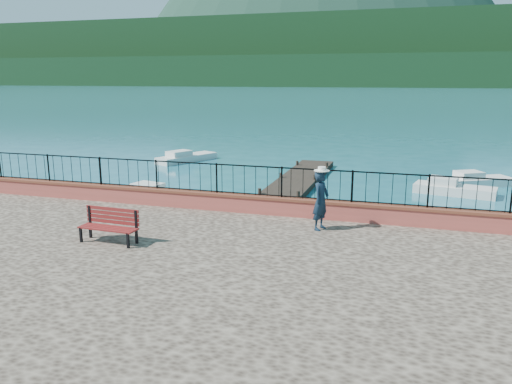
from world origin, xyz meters
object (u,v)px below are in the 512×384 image
Objects in this scene: boat_1 at (455,186)px; boat_3 at (187,155)px; park_bench at (109,232)px; boat_0 at (157,193)px; person at (321,200)px; boat_2 at (478,178)px.

boat_1 is 17.18m from boat_3.
park_bench is 0.44× the size of boat_0.
boat_1 is at bearing -82.01° from boat_3.
boat_3 is at bearing 120.16° from boat_0.
person is 20.34m from boat_3.
park_bench is 9.36m from boat_0.
boat_2 is (5.87, 13.79, -1.66)m from person.
park_bench is 0.45× the size of boat_1.
boat_3 is at bearing 53.07° from person.
boat_0 and boat_2 have the same top height.
boat_1 is at bearing 35.07° from boat_0.
park_bench is at bearing -152.33° from boat_2.
boat_3 is (-11.82, 16.47, -1.66)m from person.
park_bench is 0.46× the size of boat_2.
boat_3 is (-16.40, 5.11, 0.00)m from boat_1.
park_bench is 0.38× the size of boat_3.
boat_0 is 1.02× the size of boat_1.
boat_0 and boat_3 have the same top height.
boat_3 is (-6.65, 19.27, -1.08)m from park_bench.
person is 15.08m from boat_2.
person is 0.48× the size of boat_2.
boat_3 is at bearing 174.68° from boat_1.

